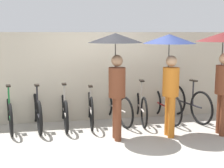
% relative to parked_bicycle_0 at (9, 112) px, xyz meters
% --- Properties ---
extents(ground_plane, '(30.00, 30.00, 0.00)m').
position_rel_parked_bicycle_0_xyz_m(ground_plane, '(2.03, -1.43, -0.35)').
color(ground_plane, '#9E998E').
extents(back_wall, '(12.24, 0.12, 2.05)m').
position_rel_parked_bicycle_0_xyz_m(back_wall, '(2.03, 0.38, 0.67)').
color(back_wall, '#B2A893').
rests_on(back_wall, ground).
extents(parked_bicycle_0, '(0.49, 1.74, 1.02)m').
position_rel_parked_bicycle_0_xyz_m(parked_bicycle_0, '(0.00, 0.00, 0.00)').
color(parked_bicycle_0, black).
rests_on(parked_bicycle_0, ground).
extents(parked_bicycle_1, '(0.44, 1.71, 1.00)m').
position_rel_parked_bicycle_0_xyz_m(parked_bicycle_1, '(0.58, -0.06, 0.01)').
color(parked_bicycle_1, black).
rests_on(parked_bicycle_1, ground).
extents(parked_bicycle_2, '(0.44, 1.73, 1.05)m').
position_rel_parked_bicycle_0_xyz_m(parked_bicycle_2, '(1.16, -0.02, 0.01)').
color(parked_bicycle_2, black).
rests_on(parked_bicycle_2, ground).
extents(parked_bicycle_3, '(0.44, 1.74, 1.05)m').
position_rel_parked_bicycle_0_xyz_m(parked_bicycle_3, '(1.74, 0.02, 0.03)').
color(parked_bicycle_3, black).
rests_on(parked_bicycle_3, ground).
extents(parked_bicycle_4, '(0.57, 1.69, 1.02)m').
position_rel_parked_bicycle_0_xyz_m(parked_bicycle_4, '(2.32, 0.04, 0.01)').
color(parked_bicycle_4, black).
rests_on(parked_bicycle_4, ground).
extents(parked_bicycle_5, '(0.44, 1.73, 1.06)m').
position_rel_parked_bicycle_0_xyz_m(parked_bicycle_5, '(2.90, 0.01, 0.01)').
color(parked_bicycle_5, black).
rests_on(parked_bicycle_5, ground).
extents(parked_bicycle_6, '(0.44, 1.71, 1.06)m').
position_rel_parked_bicycle_0_xyz_m(parked_bicycle_6, '(3.48, 0.00, 0.01)').
color(parked_bicycle_6, black).
rests_on(parked_bicycle_6, ground).
extents(parked_bicycle_7, '(0.53, 1.70, 1.01)m').
position_rel_parked_bicycle_0_xyz_m(parked_bicycle_7, '(4.06, -0.05, 0.04)').
color(parked_bicycle_7, black).
rests_on(parked_bicycle_7, ground).
extents(pedestrian_leading, '(1.04, 1.04, 2.03)m').
position_rel_parked_bicycle_0_xyz_m(pedestrian_leading, '(2.12, -1.02, 1.26)').
color(pedestrian_leading, brown).
rests_on(pedestrian_leading, ground).
extents(pedestrian_center, '(1.03, 1.03, 2.01)m').
position_rel_parked_bicycle_0_xyz_m(pedestrian_center, '(3.18, -1.05, 1.24)').
color(pedestrian_center, '#C66B1E').
rests_on(pedestrian_center, ground).
extents(pedestrian_trailing, '(1.06, 1.06, 2.04)m').
position_rel_parked_bicycle_0_xyz_m(pedestrian_trailing, '(4.26, -1.14, 1.28)').
color(pedestrian_trailing, brown).
rests_on(pedestrian_trailing, ground).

